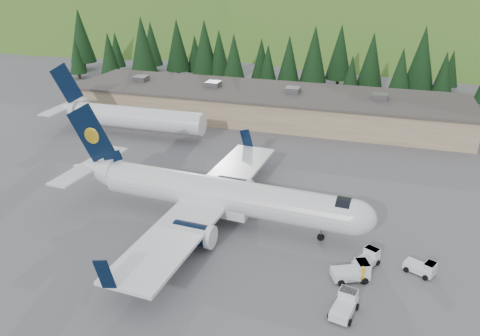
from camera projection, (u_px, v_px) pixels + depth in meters
name	position (u px, v px, depth m)	size (l,w,h in m)	color
ground	(224.00, 222.00, 52.11)	(600.00, 600.00, 0.00)	#57575C
airliner	(215.00, 195.00, 51.16)	(36.05, 33.82, 11.97)	white
second_airliner	(123.00, 116.00, 76.65)	(27.50, 11.00, 10.05)	white
baggage_tug_a	(354.00, 271.00, 42.44)	(3.69, 2.98, 1.76)	silver
baggage_tug_b	(422.00, 268.00, 43.19)	(3.04, 2.49, 1.45)	silver
baggage_tug_c	(345.00, 305.00, 38.41)	(2.42, 3.40, 1.67)	silver
terminal_building	(265.00, 104.00, 85.61)	(71.00, 17.00, 6.10)	#8C7A5A
baggage_tug_d	(368.00, 259.00, 44.43)	(2.68, 3.21, 1.53)	silver
ramp_worker	(362.00, 275.00, 41.79)	(0.67, 0.44, 1.84)	yellow
tree_line	(268.00, 54.00, 104.57)	(113.91, 18.82, 14.44)	black
hills	(443.00, 182.00, 252.72)	(614.00, 330.00, 300.00)	#355518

